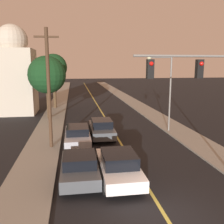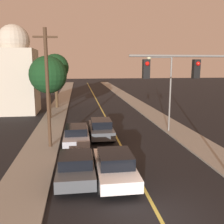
{
  "view_description": "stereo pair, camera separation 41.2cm",
  "coord_description": "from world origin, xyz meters",
  "px_view_note": "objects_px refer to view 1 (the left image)",
  "views": [
    {
      "loc": [
        -3.4,
        -8.3,
        5.81
      ],
      "look_at": [
        0.0,
        13.68,
        1.6
      ],
      "focal_mm": 40.0,
      "sensor_mm": 36.0,
      "label": 1
    },
    {
      "loc": [
        -2.99,
        -8.36,
        5.81
      ],
      "look_at": [
        0.0,
        13.68,
        1.6
      ],
      "focal_mm": 40.0,
      "sensor_mm": 36.0,
      "label": 2
    }
  ],
  "objects_px": {
    "tree_left_near": "(47,75)",
    "utility_pole_left": "(49,87)",
    "domed_building_left": "(14,73)",
    "car_outer_lane_second": "(77,135)",
    "tree_left_far": "(54,68)",
    "car_near_lane_second": "(102,128)",
    "traffic_signal_mast": "(206,88)",
    "car_near_lane_front": "(119,165)",
    "streetlamp_right": "(164,82)",
    "car_outer_lane_front": "(80,167)"
  },
  "relations": [
    {
      "from": "car_near_lane_front",
      "to": "car_near_lane_second",
      "type": "bearing_deg",
      "value": 90.0
    },
    {
      "from": "car_outer_lane_front",
      "to": "domed_building_left",
      "type": "xyz_separation_m",
      "value": [
        -7.09,
        19.4,
        4.11
      ]
    },
    {
      "from": "car_outer_lane_front",
      "to": "car_near_lane_front",
      "type": "bearing_deg",
      "value": -6.01
    },
    {
      "from": "car_near_lane_second",
      "to": "car_outer_lane_front",
      "type": "distance_m",
      "value": 7.71
    },
    {
      "from": "tree_left_far",
      "to": "traffic_signal_mast",
      "type": "bearing_deg",
      "value": -68.35
    },
    {
      "from": "tree_left_near",
      "to": "tree_left_far",
      "type": "bearing_deg",
      "value": 88.29
    },
    {
      "from": "car_near_lane_front",
      "to": "domed_building_left",
      "type": "relative_size",
      "value": 0.44
    },
    {
      "from": "car_near_lane_second",
      "to": "streetlamp_right",
      "type": "height_order",
      "value": "streetlamp_right"
    },
    {
      "from": "car_outer_lane_front",
      "to": "utility_pole_left",
      "type": "relative_size",
      "value": 0.5
    },
    {
      "from": "car_outer_lane_front",
      "to": "domed_building_left",
      "type": "bearing_deg",
      "value": 110.08
    },
    {
      "from": "tree_left_near",
      "to": "utility_pole_left",
      "type": "bearing_deg",
      "value": -83.85
    },
    {
      "from": "traffic_signal_mast",
      "to": "tree_left_near",
      "type": "relative_size",
      "value": 0.96
    },
    {
      "from": "utility_pole_left",
      "to": "tree_left_far",
      "type": "xyz_separation_m",
      "value": [
        -0.86,
        16.78,
        1.11
      ]
    },
    {
      "from": "car_near_lane_second",
      "to": "tree_left_far",
      "type": "relative_size",
      "value": 0.64
    },
    {
      "from": "tree_left_near",
      "to": "domed_building_left",
      "type": "xyz_separation_m",
      "value": [
        -4.17,
        4.12,
        0.09
      ]
    },
    {
      "from": "tree_left_far",
      "to": "domed_building_left",
      "type": "relative_size",
      "value": 0.68
    },
    {
      "from": "utility_pole_left",
      "to": "domed_building_left",
      "type": "relative_size",
      "value": 0.78
    },
    {
      "from": "utility_pole_left",
      "to": "car_near_lane_front",
      "type": "bearing_deg",
      "value": -55.72
    },
    {
      "from": "streetlamp_right",
      "to": "domed_building_left",
      "type": "xyz_separation_m",
      "value": [
        -14.54,
        11.01,
        0.52
      ]
    },
    {
      "from": "streetlamp_right",
      "to": "traffic_signal_mast",
      "type": "bearing_deg",
      "value": -97.53
    },
    {
      "from": "car_near_lane_front",
      "to": "car_near_lane_second",
      "type": "relative_size",
      "value": 1.0
    },
    {
      "from": "car_outer_lane_front",
      "to": "domed_building_left",
      "type": "relative_size",
      "value": 0.39
    },
    {
      "from": "streetlamp_right",
      "to": "tree_left_far",
      "type": "bearing_deg",
      "value": 126.42
    },
    {
      "from": "traffic_signal_mast",
      "to": "car_near_lane_front",
      "type": "bearing_deg",
      "value": 176.22
    },
    {
      "from": "car_near_lane_front",
      "to": "car_outer_lane_second",
      "type": "bearing_deg",
      "value": 107.86
    },
    {
      "from": "tree_left_far",
      "to": "tree_left_near",
      "type": "bearing_deg",
      "value": -91.71
    },
    {
      "from": "car_near_lane_front",
      "to": "domed_building_left",
      "type": "bearing_deg",
      "value": 114.78
    },
    {
      "from": "car_outer_lane_second",
      "to": "tree_left_near",
      "type": "distance_m",
      "value": 10.63
    },
    {
      "from": "car_near_lane_front",
      "to": "streetlamp_right",
      "type": "bearing_deg",
      "value": 57.41
    },
    {
      "from": "car_near_lane_front",
      "to": "car_outer_lane_second",
      "type": "distance_m",
      "value": 6.39
    },
    {
      "from": "car_outer_lane_front",
      "to": "car_outer_lane_second",
      "type": "bearing_deg",
      "value": 90.0
    },
    {
      "from": "car_near_lane_front",
      "to": "tree_left_far",
      "type": "xyz_separation_m",
      "value": [
        -4.67,
        22.36,
        4.65
      ]
    },
    {
      "from": "tree_left_near",
      "to": "car_near_lane_second",
      "type": "bearing_deg",
      "value": -58.05
    },
    {
      "from": "car_near_lane_second",
      "to": "tree_left_far",
      "type": "xyz_separation_m",
      "value": [
        -4.67,
        14.7,
        4.66
      ]
    },
    {
      "from": "car_near_lane_front",
      "to": "traffic_signal_mast",
      "type": "relative_size",
      "value": 0.72
    },
    {
      "from": "car_near_lane_second",
      "to": "tree_left_near",
      "type": "xyz_separation_m",
      "value": [
        -4.88,
        7.82,
        3.99
      ]
    },
    {
      "from": "car_near_lane_second",
      "to": "car_outer_lane_second",
      "type": "xyz_separation_m",
      "value": [
        -1.96,
        -1.58,
        -0.02
      ]
    },
    {
      "from": "tree_left_far",
      "to": "utility_pole_left",
      "type": "bearing_deg",
      "value": -87.06
    },
    {
      "from": "car_outer_lane_front",
      "to": "traffic_signal_mast",
      "type": "xyz_separation_m",
      "value": [
        6.28,
        -0.49,
        3.94
      ]
    },
    {
      "from": "car_outer_lane_front",
      "to": "tree_left_far",
      "type": "relative_size",
      "value": 0.57
    },
    {
      "from": "traffic_signal_mast",
      "to": "domed_building_left",
      "type": "height_order",
      "value": "domed_building_left"
    },
    {
      "from": "car_outer_lane_second",
      "to": "tree_left_far",
      "type": "distance_m",
      "value": 17.15
    },
    {
      "from": "tree_left_far",
      "to": "domed_building_left",
      "type": "height_order",
      "value": "domed_building_left"
    },
    {
      "from": "car_outer_lane_front",
      "to": "tree_left_far",
      "type": "bearing_deg",
      "value": 96.97
    },
    {
      "from": "domed_building_left",
      "to": "car_outer_lane_second",
      "type": "bearing_deg",
      "value": -62.33
    },
    {
      "from": "utility_pole_left",
      "to": "streetlamp_right",
      "type": "bearing_deg",
      "value": 17.89
    },
    {
      "from": "utility_pole_left",
      "to": "domed_building_left",
      "type": "xyz_separation_m",
      "value": [
        -5.24,
        14.02,
        0.54
      ]
    },
    {
      "from": "utility_pole_left",
      "to": "tree_left_far",
      "type": "bearing_deg",
      "value": 92.94
    },
    {
      "from": "car_outer_lane_second",
      "to": "car_near_lane_front",
      "type": "bearing_deg",
      "value": -72.14
    },
    {
      "from": "tree_left_far",
      "to": "streetlamp_right",
      "type": "bearing_deg",
      "value": -53.58
    }
  ]
}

